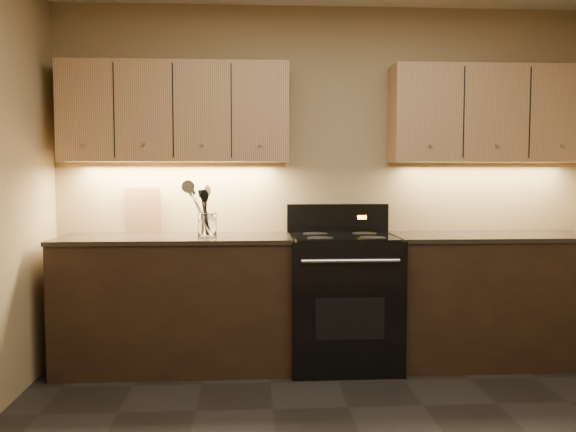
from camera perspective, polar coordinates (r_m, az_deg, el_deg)
name	(u,v)px	position (r m, az deg, el deg)	size (l,w,h in m)	color
wall_back	(326,182)	(4.60, 3.60, 3.15)	(4.00, 0.04, 2.60)	#9F855D
counter_left	(175,302)	(4.39, -10.49, -7.92)	(1.62, 0.62, 0.93)	black
counter_right	(493,298)	(4.69, 18.60, -7.29)	(1.46, 0.62, 0.93)	black
stove	(342,299)	(4.38, 5.12, -7.71)	(0.76, 0.68, 1.14)	black
upper_cab_left	(176,113)	(4.47, -10.47, 9.49)	(1.60, 0.30, 0.70)	tan
upper_cab_right	(489,114)	(4.76, 18.28, 9.01)	(1.44, 0.30, 0.70)	tan
outlet_plate	(152,207)	(4.62, -12.61, 0.83)	(0.09, 0.01, 0.12)	#B2B5BA
utensil_crock	(207,225)	(4.28, -7.56, -0.88)	(0.16, 0.16, 0.16)	white
cutting_board	(144,210)	(4.61, -13.36, 0.56)	(0.27, 0.02, 0.34)	tan
wooden_spoon	(203,210)	(4.27, -7.93, 0.59)	(0.06, 0.06, 0.34)	tan
black_spoon	(208,212)	(4.28, -7.50, 0.41)	(0.06, 0.06, 0.31)	black
black_turner	(207,211)	(4.25, -7.55, 0.49)	(0.08, 0.08, 0.33)	black
steel_spatula	(212,208)	(4.27, -7.12, 0.76)	(0.08, 0.08, 0.37)	silver
steel_skimmer	(210,207)	(4.25, -7.35, 0.87)	(0.09, 0.09, 0.38)	silver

